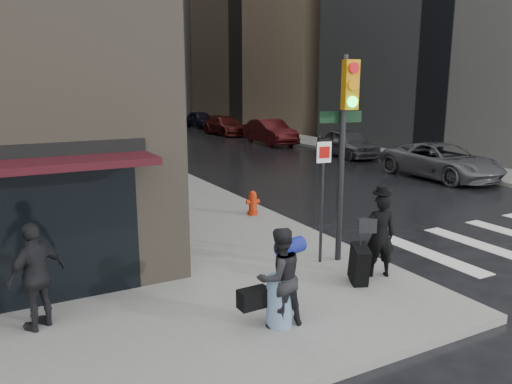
{
  "coord_description": "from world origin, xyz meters",
  "views": [
    {
      "loc": [
        -5.22,
        -6.71,
        3.89
      ],
      "look_at": [
        0.33,
        3.66,
        1.3
      ],
      "focal_mm": 35.0,
      "sensor_mm": 36.0,
      "label": 1
    }
  ],
  "objects_px": {
    "parked_car_1": "(348,143)",
    "fire_hydrant": "(253,204)",
    "man_jeans": "(279,277)",
    "parked_car_4": "(201,119)",
    "traffic_light": "(343,132)",
    "man_greycoat": "(36,276)",
    "man_overcoat": "(376,240)",
    "parked_car_0": "(441,161)",
    "parked_car_3": "(225,126)",
    "parked_car_2": "(270,132)"
  },
  "relations": [
    {
      "from": "man_overcoat",
      "to": "parked_car_2",
      "type": "height_order",
      "value": "man_overcoat"
    },
    {
      "from": "man_overcoat",
      "to": "parked_car_2",
      "type": "distance_m",
      "value": 22.83
    },
    {
      "from": "parked_car_1",
      "to": "parked_car_3",
      "type": "xyz_separation_m",
      "value": [
        -0.97,
        13.46,
        -0.04
      ]
    },
    {
      "from": "man_overcoat",
      "to": "man_greycoat",
      "type": "bearing_deg",
      "value": 15.21
    },
    {
      "from": "parked_car_4",
      "to": "parked_car_0",
      "type": "bearing_deg",
      "value": -92.45
    },
    {
      "from": "fire_hydrant",
      "to": "parked_car_1",
      "type": "xyz_separation_m",
      "value": [
        10.3,
        8.7,
        0.27
      ]
    },
    {
      "from": "traffic_light",
      "to": "parked_car_4",
      "type": "height_order",
      "value": "traffic_light"
    },
    {
      "from": "man_jeans",
      "to": "traffic_light",
      "type": "xyz_separation_m",
      "value": [
        2.61,
        1.87,
        1.96
      ]
    },
    {
      "from": "traffic_light",
      "to": "parked_car_0",
      "type": "xyz_separation_m",
      "value": [
        10.01,
        6.23,
        -2.19
      ]
    },
    {
      "from": "man_overcoat",
      "to": "parked_car_2",
      "type": "xyz_separation_m",
      "value": [
        9.52,
        20.75,
        -0.13
      ]
    },
    {
      "from": "man_greycoat",
      "to": "parked_car_3",
      "type": "bearing_deg",
      "value": -152.34
    },
    {
      "from": "man_greycoat",
      "to": "parked_car_0",
      "type": "bearing_deg",
      "value": 169.7
    },
    {
      "from": "parked_car_2",
      "to": "parked_car_3",
      "type": "relative_size",
      "value": 1.01
    },
    {
      "from": "parked_car_4",
      "to": "traffic_light",
      "type": "bearing_deg",
      "value": -109.13
    },
    {
      "from": "man_overcoat",
      "to": "man_greycoat",
      "type": "xyz_separation_m",
      "value": [
        -5.96,
        0.87,
        0.08
      ]
    },
    {
      "from": "man_greycoat",
      "to": "traffic_light",
      "type": "height_order",
      "value": "traffic_light"
    },
    {
      "from": "man_overcoat",
      "to": "traffic_light",
      "type": "xyz_separation_m",
      "value": [
        -0.05,
        1.06,
        1.99
      ]
    },
    {
      "from": "man_overcoat",
      "to": "traffic_light",
      "type": "bearing_deg",
      "value": -63.68
    },
    {
      "from": "man_overcoat",
      "to": "fire_hydrant",
      "type": "bearing_deg",
      "value": -67.74
    },
    {
      "from": "man_jeans",
      "to": "parked_car_0",
      "type": "height_order",
      "value": "man_jeans"
    },
    {
      "from": "man_greycoat",
      "to": "traffic_light",
      "type": "distance_m",
      "value": 6.21
    },
    {
      "from": "parked_car_0",
      "to": "parked_car_1",
      "type": "relative_size",
      "value": 1.2
    },
    {
      "from": "man_jeans",
      "to": "traffic_light",
      "type": "distance_m",
      "value": 3.76
    },
    {
      "from": "man_greycoat",
      "to": "parked_car_3",
      "type": "relative_size",
      "value": 0.36
    },
    {
      "from": "traffic_light",
      "to": "parked_car_0",
      "type": "bearing_deg",
      "value": 40.17
    },
    {
      "from": "man_jeans",
      "to": "parked_car_1",
      "type": "height_order",
      "value": "man_jeans"
    },
    {
      "from": "parked_car_2",
      "to": "man_jeans",
      "type": "bearing_deg",
      "value": -117.35
    },
    {
      "from": "man_greycoat",
      "to": "parked_car_0",
      "type": "xyz_separation_m",
      "value": [
        15.92,
        6.42,
        -0.28
      ]
    },
    {
      "from": "fire_hydrant",
      "to": "parked_car_0",
      "type": "bearing_deg",
      "value": 11.31
    },
    {
      "from": "man_overcoat",
      "to": "parked_car_1",
      "type": "xyz_separation_m",
      "value": [
        10.42,
        14.02,
        -0.18
      ]
    },
    {
      "from": "man_jeans",
      "to": "parked_car_3",
      "type": "distance_m",
      "value": 30.78
    },
    {
      "from": "man_jeans",
      "to": "parked_car_4",
      "type": "xyz_separation_m",
      "value": [
        12.85,
        35.03,
        -0.23
      ]
    },
    {
      "from": "parked_car_3",
      "to": "parked_car_4",
      "type": "relative_size",
      "value": 1.13
    },
    {
      "from": "man_jeans",
      "to": "traffic_light",
      "type": "bearing_deg",
      "value": -146.44
    },
    {
      "from": "traffic_light",
      "to": "parked_car_3",
      "type": "distance_m",
      "value": 28.17
    },
    {
      "from": "fire_hydrant",
      "to": "parked_car_0",
      "type": "height_order",
      "value": "parked_car_0"
    },
    {
      "from": "parked_car_0",
      "to": "parked_car_3",
      "type": "distance_m",
      "value": 20.2
    },
    {
      "from": "man_jeans",
      "to": "man_greycoat",
      "type": "relative_size",
      "value": 0.94
    },
    {
      "from": "man_jeans",
      "to": "fire_hydrant",
      "type": "bearing_deg",
      "value": -116.47
    },
    {
      "from": "parked_car_2",
      "to": "parked_car_4",
      "type": "relative_size",
      "value": 1.13
    },
    {
      "from": "man_overcoat",
      "to": "parked_car_1",
      "type": "bearing_deg",
      "value": -103.06
    },
    {
      "from": "fire_hydrant",
      "to": "parked_car_3",
      "type": "height_order",
      "value": "parked_car_3"
    },
    {
      "from": "fire_hydrant",
      "to": "parked_car_1",
      "type": "bearing_deg",
      "value": 40.18
    },
    {
      "from": "parked_car_1",
      "to": "fire_hydrant",
      "type": "bearing_deg",
      "value": -133.94
    },
    {
      "from": "man_jeans",
      "to": "parked_car_2",
      "type": "distance_m",
      "value": 24.77
    },
    {
      "from": "fire_hydrant",
      "to": "parked_car_1",
      "type": "height_order",
      "value": "parked_car_1"
    },
    {
      "from": "man_jeans",
      "to": "traffic_light",
      "type": "relative_size",
      "value": 0.37
    },
    {
      "from": "man_greycoat",
      "to": "fire_hydrant",
      "type": "height_order",
      "value": "man_greycoat"
    },
    {
      "from": "man_overcoat",
      "to": "man_greycoat",
      "type": "distance_m",
      "value": 6.02
    },
    {
      "from": "fire_hydrant",
      "to": "parked_car_2",
      "type": "distance_m",
      "value": 18.07
    }
  ]
}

